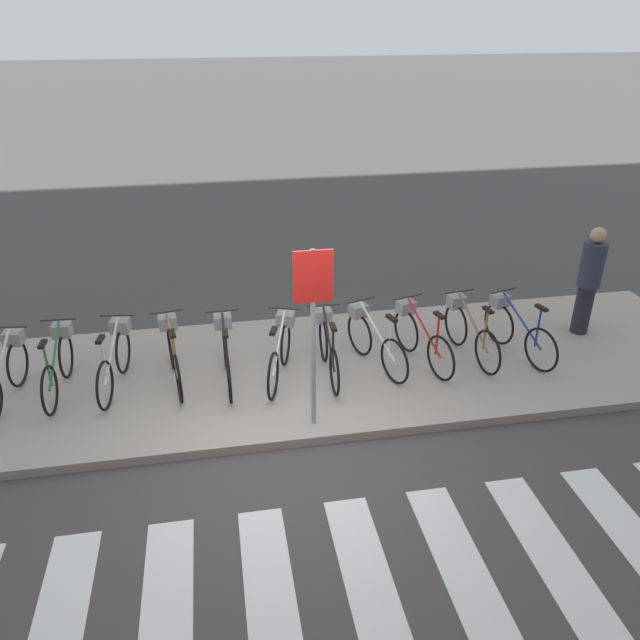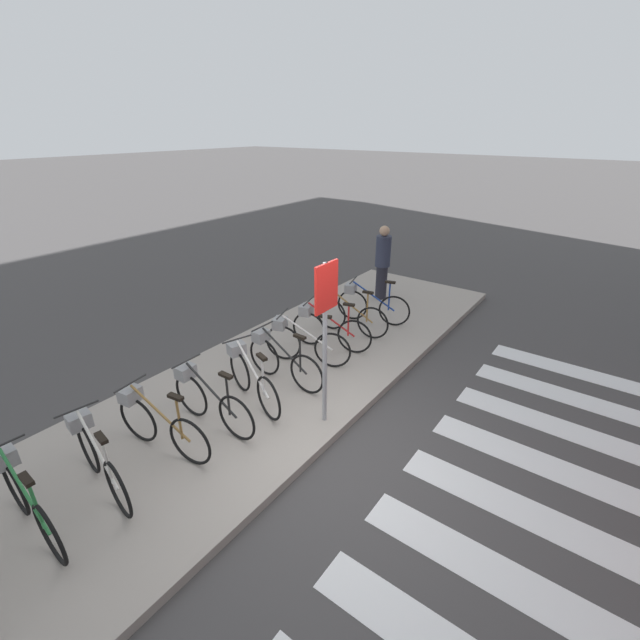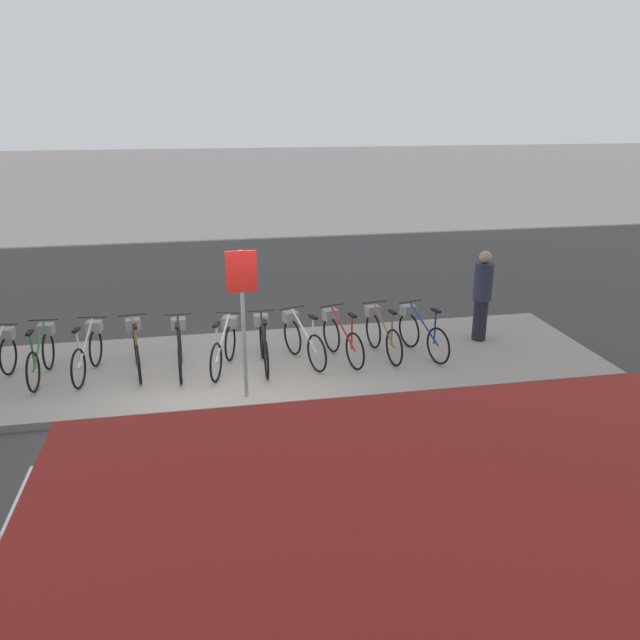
# 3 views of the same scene
# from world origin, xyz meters

# --- Properties ---
(ground_plane) EXTENTS (120.00, 120.00, 0.00)m
(ground_plane) POSITION_xyz_m (0.00, 0.00, 0.00)
(ground_plane) COLOR #423F3F
(sidewalk) EXTENTS (13.10, 3.18, 0.12)m
(sidewalk) POSITION_xyz_m (0.00, 1.59, 0.06)
(sidewalk) COLOR #9E9389
(sidewalk) RESTS_ON ground_plane
(parked_bicycle_1) EXTENTS (0.46, 1.51, 0.93)m
(parked_bicycle_1) POSITION_xyz_m (-2.82, 1.62, 0.54)
(parked_bicycle_1) COLOR black
(parked_bicycle_1) RESTS_ON sidewalk
(parked_bicycle_2) EXTENTS (0.46, 1.50, 0.93)m
(parked_bicycle_2) POSITION_xyz_m (-2.10, 1.61, 0.54)
(parked_bicycle_2) COLOR black
(parked_bicycle_2) RESTS_ON sidewalk
(parked_bicycle_3) EXTENTS (0.46, 1.50, 0.93)m
(parked_bicycle_3) POSITION_xyz_m (-1.36, 1.61, 0.54)
(parked_bicycle_3) COLOR black
(parked_bicycle_3) RESTS_ON sidewalk
(parked_bicycle_4) EXTENTS (0.46, 1.51, 0.93)m
(parked_bicycle_4) POSITION_xyz_m (-0.66, 1.51, 0.54)
(parked_bicycle_4) COLOR black
(parked_bicycle_4) RESTS_ON sidewalk
(parked_bicycle_5) EXTENTS (0.60, 1.45, 0.93)m
(parked_bicycle_5) POSITION_xyz_m (0.07, 1.45, 0.54)
(parked_bicycle_5) COLOR black
(parked_bicycle_5) RESTS_ON sidewalk
(parked_bicycle_6) EXTENTS (0.46, 1.51, 0.93)m
(parked_bicycle_6) POSITION_xyz_m (0.72, 1.44, 0.54)
(parked_bicycle_6) COLOR black
(parked_bicycle_6) RESTS_ON sidewalk
(parked_bicycle_7) EXTENTS (0.62, 1.44, 0.93)m
(parked_bicycle_7) POSITION_xyz_m (1.38, 1.53, 0.54)
(parked_bicycle_7) COLOR black
(parked_bicycle_7) RESTS_ON sidewalk
(parked_bicycle_8) EXTENTS (0.55, 1.47, 0.93)m
(parked_bicycle_8) POSITION_xyz_m (2.05, 1.51, 0.54)
(parked_bicycle_8) COLOR black
(parked_bicycle_8) RESTS_ON sidewalk
(parked_bicycle_9) EXTENTS (0.46, 1.50, 0.93)m
(parked_bicycle_9) POSITION_xyz_m (2.79, 1.56, 0.54)
(parked_bicycle_9) COLOR black
(parked_bicycle_9) RESTS_ON sidewalk
(parked_bicycle_10) EXTENTS (0.56, 1.46, 0.93)m
(parked_bicycle_10) POSITION_xyz_m (3.48, 1.48, 0.54)
(parked_bicycle_10) COLOR black
(parked_bicycle_10) RESTS_ON sidewalk
(pedestrian) EXTENTS (0.34, 0.34, 1.69)m
(pedestrian) POSITION_xyz_m (4.80, 1.92, 1.01)
(pedestrian) COLOR #23232D
(pedestrian) RESTS_ON sidewalk
(sign_post) EXTENTS (0.44, 0.07, 2.25)m
(sign_post) POSITION_xyz_m (0.33, 0.29, 1.65)
(sign_post) COLOR #99999E
(sign_post) RESTS_ON sidewalk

